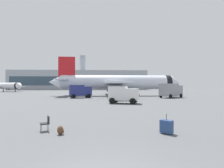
# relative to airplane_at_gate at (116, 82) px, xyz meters

# --- Properties ---
(airplane_at_gate) EXTENTS (35.66, 32.08, 10.50)m
(airplane_at_gate) POSITION_rel_airplane_at_gate_xyz_m (0.00, 0.00, 0.00)
(airplane_at_gate) COLOR silver
(airplane_at_gate) RESTS_ON ground
(airplane_taxiing) EXTENTS (25.56, 23.53, 8.02)m
(airplane_taxiing) POSITION_rel_airplane_at_gate_xyz_m (-51.64, 37.88, -0.86)
(airplane_taxiing) COLOR white
(airplane_taxiing) RESTS_ON ground
(service_truck) EXTENTS (5.24, 3.69, 2.90)m
(service_truck) POSITION_rel_airplane_at_gate_xyz_m (-8.73, -7.61, -2.05)
(service_truck) COLOR navy
(service_truck) RESTS_ON ground
(fuel_truck) EXTENTS (6.26, 5.48, 3.20)m
(fuel_truck) POSITION_rel_airplane_at_gate_xyz_m (11.91, -8.19, -1.88)
(fuel_truck) COLOR gray
(fuel_truck) RESTS_ON ground
(cargo_van) EXTENTS (4.81, 3.45, 2.60)m
(cargo_van) POSITION_rel_airplane_at_gate_xyz_m (-0.46, -21.00, -2.21)
(cargo_van) COLOR white
(cargo_van) RESTS_ON ground
(safety_cone_near) EXTENTS (0.44, 0.44, 0.69)m
(safety_cone_near) POSITION_rel_airplane_at_gate_xyz_m (6.20, -0.51, -3.32)
(safety_cone_near) COLOR #F2590C
(safety_cone_near) RESTS_ON ground
(safety_cone_mid) EXTENTS (0.44, 0.44, 0.77)m
(safety_cone_mid) POSITION_rel_airplane_at_gate_xyz_m (0.75, 3.25, -3.28)
(safety_cone_mid) COLOR #F2590C
(safety_cone_mid) RESTS_ON ground
(safety_cone_far) EXTENTS (0.44, 0.44, 0.83)m
(safety_cone_far) POSITION_rel_airplane_at_gate_xyz_m (-13.27, 4.34, -3.25)
(safety_cone_far) COLOR #F2590C
(safety_cone_far) RESTS_ON ground
(rolling_suitcase) EXTENTS (0.73, 0.74, 1.10)m
(rolling_suitcase) POSITION_rel_airplane_at_gate_xyz_m (0.02, -38.04, -3.27)
(rolling_suitcase) COLOR navy
(rolling_suitcase) RESTS_ON ground
(traveller_backpack) EXTENTS (0.36, 0.40, 0.48)m
(traveller_backpack) POSITION_rel_airplane_at_gate_xyz_m (-5.78, -37.96, -3.42)
(traveller_backpack) COLOR brown
(traveller_backpack) RESTS_ON ground
(gate_chair) EXTENTS (0.64, 0.64, 0.86)m
(gate_chair) POSITION_rel_airplane_at_gate_xyz_m (-6.82, -37.14, -3.16)
(gate_chair) COLOR black
(gate_chair) RESTS_ON ground
(terminal_building) EXTENTS (98.28, 21.99, 25.99)m
(terminal_building) POSITION_rel_airplane_at_gate_xyz_m (-21.30, 86.71, 3.44)
(terminal_building) COLOR #9EA3AD
(terminal_building) RESTS_ON ground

